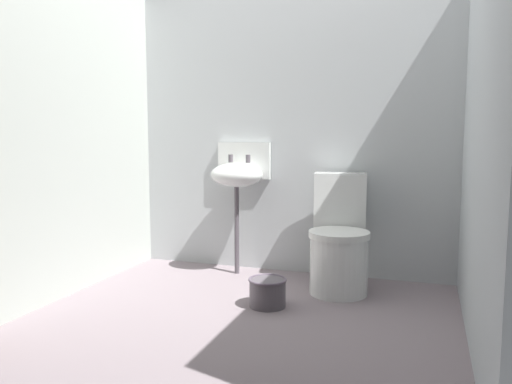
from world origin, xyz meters
TOP-DOWN VIEW (x-y plane):
  - ground_plane at (0.00, 0.00)m, footprint 2.83×2.51m
  - wall_back at (0.00, 1.11)m, footprint 2.83×0.10m
  - wall_left at (-1.26, 0.10)m, footprint 0.10×2.31m
  - wall_right at (1.26, 0.10)m, footprint 0.10×2.31m
  - toilet_near_wall at (0.44, 0.71)m, footprint 0.47×0.64m
  - sink at (-0.36, 0.89)m, footprint 0.42×0.35m
  - bucket at (0.09, 0.23)m, footprint 0.24×0.24m

SIDE VIEW (x-z plane):
  - ground_plane at x=0.00m, z-range -0.08..0.00m
  - bucket at x=0.09m, z-range 0.00..0.18m
  - toilet_near_wall at x=0.44m, z-range -0.07..0.71m
  - sink at x=-0.36m, z-range 0.26..1.25m
  - wall_back at x=0.00m, z-range 0.00..2.13m
  - wall_left at x=-1.26m, z-range 0.00..2.13m
  - wall_right at x=1.26m, z-range 0.00..2.13m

